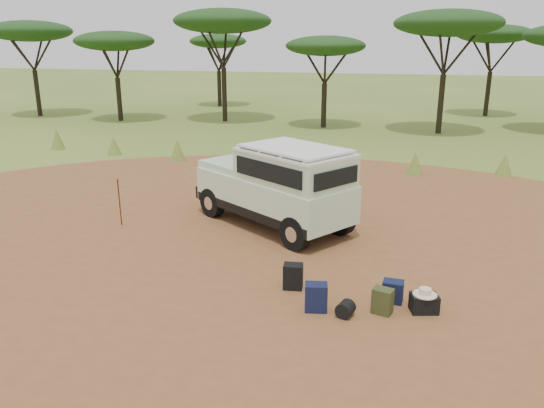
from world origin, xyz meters
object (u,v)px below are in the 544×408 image
(backpack_olive, at_px, (383,301))
(duffel_navy, at_px, (393,292))
(safari_vehicle, at_px, (277,187))
(walking_staff, at_px, (120,203))
(backpack_black, at_px, (293,277))
(hard_case, at_px, (424,303))
(backpack_navy, at_px, (316,297))

(backpack_olive, relative_size, duffel_navy, 1.14)
(safari_vehicle, distance_m, backpack_olive, 4.89)
(walking_staff, distance_m, backpack_black, 5.40)
(walking_staff, height_order, backpack_olive, walking_staff)
(backpack_olive, bearing_deg, hard_case, 35.44)
(backpack_navy, xyz_separation_m, duffel_navy, (1.26, 0.68, -0.05))
(walking_staff, distance_m, hard_case, 7.72)
(safari_vehicle, xyz_separation_m, backpack_black, (1.20, -3.33, -0.78))
(duffel_navy, bearing_deg, safari_vehicle, 135.40)
(duffel_navy, bearing_deg, hard_case, -19.75)
(backpack_navy, bearing_deg, hard_case, 2.11)
(backpack_black, height_order, hard_case, backpack_black)
(backpack_navy, height_order, duffel_navy, backpack_navy)
(safari_vehicle, bearing_deg, backpack_olive, -20.06)
(walking_staff, distance_m, backpack_navy, 6.23)
(walking_staff, bearing_deg, backpack_navy, -58.91)
(hard_case, bearing_deg, backpack_navy, 177.54)
(safari_vehicle, bearing_deg, walking_staff, -129.67)
(safari_vehicle, relative_size, backpack_olive, 9.91)
(backpack_navy, bearing_deg, duffel_navy, 16.49)
(hard_case, bearing_deg, walking_staff, 145.05)
(backpack_navy, height_order, backpack_olive, backpack_navy)
(safari_vehicle, xyz_separation_m, hard_case, (3.59, -3.61, -0.86))
(duffel_navy, height_order, hard_case, duffel_navy)
(backpack_olive, bearing_deg, backpack_black, 178.61)
(backpack_navy, relative_size, backpack_olive, 1.09)
(backpack_olive, distance_m, duffel_navy, 0.50)
(safari_vehicle, distance_m, duffel_navy, 4.62)
(duffel_navy, bearing_deg, walking_staff, 165.23)
(safari_vehicle, distance_m, hard_case, 5.16)
(backpack_olive, xyz_separation_m, duffel_navy, (0.15, 0.48, -0.03))
(backpack_black, distance_m, backpack_navy, 0.93)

